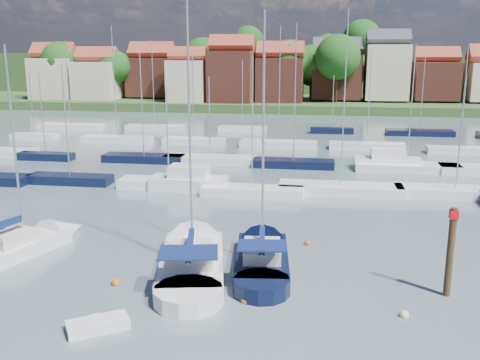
# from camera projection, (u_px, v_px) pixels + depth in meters

# --- Properties ---
(ground) EXTENTS (260.00, 260.00, 0.00)m
(ground) POSITION_uv_depth(u_px,v_px,m) (270.00, 152.00, 67.04)
(ground) COLOR #4D5E69
(ground) RESTS_ON ground
(sailboat_left) EXTENTS (5.64, 10.34, 13.69)m
(sailboat_left) POSITION_uv_depth(u_px,v_px,m) (32.00, 243.00, 33.90)
(sailboat_left) COLOR silver
(sailboat_left) RESTS_ON ground
(sailboat_centre) EXTENTS (6.05, 13.69, 17.93)m
(sailboat_centre) POSITION_uv_depth(u_px,v_px,m) (193.00, 253.00, 32.28)
(sailboat_centre) COLOR silver
(sailboat_centre) RESTS_ON ground
(sailboat_navy) EXTENTS (4.17, 11.50, 15.60)m
(sailboat_navy) POSITION_uv_depth(u_px,v_px,m) (262.00, 253.00, 32.24)
(sailboat_navy) COLOR black
(sailboat_navy) RESTS_ON ground
(tender) EXTENTS (2.94, 2.54, 0.58)m
(tender) POSITION_uv_depth(u_px,v_px,m) (98.00, 325.00, 23.98)
(tender) COLOR silver
(tender) RESTS_ON ground
(timber_piling) EXTENTS (0.40, 0.40, 6.93)m
(timber_piling) POSITION_uv_depth(u_px,v_px,m) (449.00, 269.00, 27.09)
(timber_piling) COLOR #4C331E
(timber_piling) RESTS_ON ground
(buoy_c) EXTENTS (0.52, 0.52, 0.52)m
(buoy_c) POSITION_uv_depth(u_px,v_px,m) (116.00, 285.00, 28.67)
(buoy_c) COLOR #D85914
(buoy_c) RESTS_ON ground
(buoy_d) EXTENTS (0.49, 0.49, 0.49)m
(buoy_d) POSITION_uv_depth(u_px,v_px,m) (246.00, 303.00, 26.63)
(buoy_d) COLOR #D85914
(buoy_d) RESTS_ON ground
(buoy_e) EXTENTS (0.43, 0.43, 0.43)m
(buoy_e) POSITION_uv_depth(u_px,v_px,m) (308.00, 245.00, 34.65)
(buoy_e) COLOR #D85914
(buoy_e) RESTS_ON ground
(buoy_f) EXTENTS (0.46, 0.46, 0.46)m
(buoy_f) POSITION_uv_depth(u_px,v_px,m) (404.00, 317.00, 25.18)
(buoy_f) COLOR beige
(buoy_f) RESTS_ON ground
(marina_field) EXTENTS (79.62, 41.41, 15.93)m
(marina_field) POSITION_uv_depth(u_px,v_px,m) (282.00, 156.00, 61.99)
(marina_field) COLOR silver
(marina_field) RESTS_ON ground
(far_shore_town) EXTENTS (212.46, 90.00, 22.27)m
(far_shore_town) POSITION_uv_depth(u_px,v_px,m) (310.00, 80.00, 154.70)
(far_shore_town) COLOR #324A25
(far_shore_town) RESTS_ON ground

